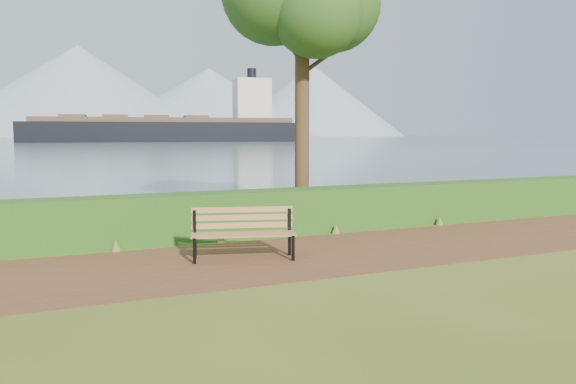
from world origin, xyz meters
name	(u,v)px	position (x,y,z in m)	size (l,w,h in m)	color
ground	(312,258)	(0.00, 0.00, 0.00)	(140.00, 140.00, 0.00)	#455B1A
path	(305,255)	(0.00, 0.30, 0.01)	(40.00, 3.40, 0.01)	#55311D
hedge	(261,213)	(0.00, 2.60, 0.50)	(32.00, 0.85, 1.00)	#194112
water	(53,138)	(0.00, 260.00, 0.01)	(700.00, 510.00, 0.00)	#435C6C
mountains	(33,95)	(-9.17, 406.05, 27.70)	(585.00, 190.00, 70.00)	#8093AB
bench	(243,230)	(-1.15, 0.49, 0.54)	(1.93, 1.02, 0.93)	black
cargo_ship	(176,130)	(27.47, 136.31, 3.18)	(71.12, 20.97, 21.33)	black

